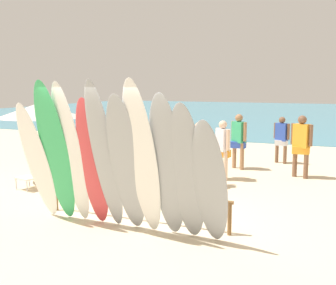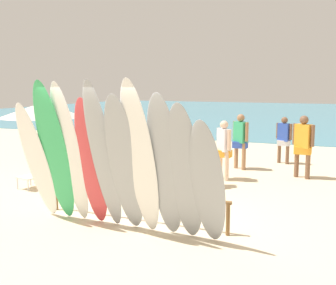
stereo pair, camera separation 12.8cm
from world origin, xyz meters
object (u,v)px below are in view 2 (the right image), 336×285
Objects in this scene: surfboard_grey_8 at (185,173)px; surfboard_grey_7 at (165,167)px; beachgoer_strolling at (240,138)px; beach_chair_red at (35,170)px; surfboard_white_2 at (70,154)px; beachgoer_by_water at (303,142)px; surfboard_grey_4 at (103,157)px; surfboard_green_1 at (54,153)px; beach_chair_blue at (89,162)px; surfboard_white_0 at (37,162)px; surfboard_grey_5 at (125,165)px; surfboard_rack at (134,196)px; beachgoer_near_rack at (284,137)px; surfboard_red_3 at (91,163)px; beachgoer_midbeach at (200,150)px; surfboard_grey_9 at (207,183)px; surfboard_white_6 at (140,160)px; beachgoer_photographing at (224,146)px; beach_umbrella at (42,110)px.

surfboard_grey_7 is at bearing -176.72° from surfboard_grey_8.
beachgoer_strolling is 2.01× the size of beach_chair_red.
beachgoer_by_water is at bearing 60.48° from surfboard_white_2.
surfboard_grey_4 is 1.61× the size of beachgoer_by_water.
beach_chair_red is at bearing 159.23° from surfboard_grey_8.
beach_chair_blue is (-1.69, 3.48, -0.88)m from surfboard_green_1.
surfboard_grey_4 is at bearing -52.24° from beach_chair_blue.
surfboard_grey_5 reaches higher than surfboard_white_0.
beachgoer_strolling is (1.84, 6.26, -0.36)m from surfboard_green_1.
surfboard_grey_4 is at bearing -4.59° from surfboard_white_2.
surfboard_rack is 2.47× the size of beachgoer_near_rack.
surfboard_white_2 is 0.44m from surfboard_red_3.
surfboard_white_2 is 3.83m from beachgoer_midbeach.
surfboard_green_1 is 6.85m from beachgoer_by_water.
surfboard_white_2 is at bearing -176.60° from surfboard_red_3.
surfboard_white_0 is at bearing -176.10° from surfboard_white_2.
surfboard_grey_5 is at bearing 103.52° from beachgoer_near_rack.
beachgoer_strolling is (-1.04, 6.19, -0.07)m from surfboard_grey_9.
surfboard_red_3 is 0.39m from surfboard_grey_4.
surfboard_green_1 is 1.00× the size of surfboard_grey_4.
surfboard_red_3 is 0.87× the size of surfboard_grey_4.
surfboard_white_6 is 1.17× the size of surfboard_grey_8.
surfboard_grey_8 is 1.43× the size of beachgoer_strolling.
beach_chair_blue is (-3.86, 3.42, -0.79)m from surfboard_grey_7.
surfboard_red_3 reaches higher than surfboard_rack.
surfboard_grey_8 is at bearing 111.20° from beachgoer_near_rack.
surfboard_white_2 is 1.57× the size of beachgoer_by_water.
surfboard_red_3 is 1.51× the size of beachgoer_photographing.
surfboard_grey_5 is at bearing -1.96° from surfboard_white_2.
surfboard_green_1 is 1.77m from surfboard_white_6.
beachgoer_near_rack is (0.74, 7.65, -0.35)m from surfboard_grey_7.
beachgoer_strolling is 5.76m from beach_umbrella.
surfboard_white_2 is 8.09m from beachgoer_near_rack.
surfboard_red_3 is 0.95× the size of surfboard_grey_7.
surfboard_grey_4 is 3.30× the size of beach_chair_blue.
beachgoer_by_water is (1.86, -0.51, 0.03)m from beachgoer_strolling.
beach_chair_red is (-4.03, -2.74, -0.49)m from beachgoer_photographing.
surfboard_grey_7 is at bearing 108.67° from beachgoer_near_rack.
beachgoer_near_rack is at bearing 72.54° from surfboard_white_2.
beach_umbrella reaches higher than beachgoer_photographing.
surfboard_rack is 1.47× the size of surfboard_grey_7.
surfboard_grey_8 is 2.86× the size of beach_chair_red.
surfboard_green_1 is 1.82× the size of beachgoer_near_rack.
surfboard_grey_9 is (1.43, 0.07, -0.18)m from surfboard_grey_5.
beach_chair_red is (-5.13, 1.89, -0.59)m from surfboard_grey_9.
surfboard_grey_5 reaches higher than beach_chair_red.
beachgoer_midbeach is 0.95× the size of beachgoer_by_water.
beachgoer_near_rack is at bearing 70.05° from surfboard_red_3.
beachgoer_photographing is at bearing 45.90° from beach_chair_red.
surfboard_rack is 4.08m from beachgoer_photographing.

